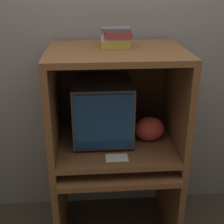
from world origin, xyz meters
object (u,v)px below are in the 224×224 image
Objects in this scene: crt_monitor at (102,110)px; keyboard at (100,163)px; book_stack at (116,37)px; snack_bag at (149,129)px; mouse at (144,161)px.

crt_monitor reaches higher than keyboard.
keyboard is 2.52× the size of book_stack.
snack_bag is at bearing 21.14° from keyboard.
mouse is at bearing -31.27° from crt_monitor.
book_stack is (0.09, -0.00, 0.48)m from crt_monitor.
mouse is 0.37× the size of book_stack.
keyboard is at bearing -158.86° from snack_bag.
snack_bag is at bearing 67.68° from mouse.
crt_monitor reaches higher than snack_bag.
snack_bag is at bearing -8.81° from book_stack.
book_stack is at bearing 171.19° from snack_bag.
crt_monitor is 0.43m from mouse.
crt_monitor is 0.49m from book_stack.
snack_bag reaches higher than keyboard.
snack_bag reaches higher than mouse.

